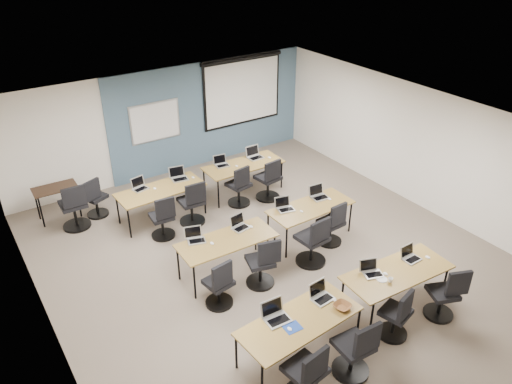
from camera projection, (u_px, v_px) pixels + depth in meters
floor at (269, 257)px, 9.70m from camera, size 8.00×9.00×0.02m
ceiling at (271, 127)px, 8.40m from camera, size 8.00×9.00×0.02m
wall_back at (166, 122)px, 12.33m from camera, size 8.00×0.04×2.70m
wall_front at (494, 355)px, 5.78m from camera, size 8.00×0.04×2.70m
wall_left at (41, 273)px, 7.11m from camera, size 0.04×9.00×2.70m
wall_right at (418, 147)px, 11.00m from camera, size 0.04×9.00×2.70m
blue_accent_panel at (210, 113)px, 12.91m from camera, size 5.50×0.04×2.70m
whiteboard at (155, 122)px, 12.08m from camera, size 1.28×0.03×0.98m
projector_screen at (242, 87)px, 13.07m from camera, size 2.40×0.10×1.82m
training_table_front_left at (299, 322)px, 7.18m from camera, size 1.87×0.78×0.73m
training_table_front_right at (397, 273)px, 8.16m from camera, size 1.87×0.78×0.73m
training_table_mid_left at (227, 242)px, 8.96m from camera, size 1.79×0.75×0.73m
training_table_mid_right at (311, 208)px, 9.99m from camera, size 1.77×0.74×0.73m
training_table_back_left at (161, 191)px, 10.62m from camera, size 1.86×0.78×0.73m
training_table_back_right at (243, 166)px, 11.68m from camera, size 1.88×0.78×0.73m
laptop_0 at (276, 315)px, 7.15m from camera, size 0.36×0.31×0.27m
mouse_0 at (290, 329)px, 6.99m from camera, size 0.06×0.09×0.03m
task_chair_0 at (307, 378)px, 6.63m from camera, size 0.56×0.56×1.03m
laptop_1 at (321, 295)px, 7.54m from camera, size 0.33×0.28×0.25m
mouse_1 at (334, 300)px, 7.52m from camera, size 0.08×0.11×0.03m
task_chair_1 at (356, 352)px, 7.02m from camera, size 0.55×0.55×1.02m
laptop_2 at (371, 271)px, 8.06m from camera, size 0.30×0.26×0.23m
mouse_2 at (385, 274)px, 8.07m from camera, size 0.08×0.11×0.03m
task_chair_2 at (397, 318)px, 7.68m from camera, size 0.48×0.47×0.96m
laptop_3 at (410, 256)px, 8.42m from camera, size 0.30×0.25×0.23m
mouse_3 at (428, 257)px, 8.46m from camera, size 0.06×0.10×0.03m
task_chair_3 at (445, 297)px, 8.08m from camera, size 0.51×0.49×0.97m
laptop_4 at (195, 237)px, 8.90m from camera, size 0.32×0.27×0.24m
mouse_4 at (212, 243)px, 8.82m from camera, size 0.08×0.11×0.03m
task_chair_4 at (220, 287)px, 8.31m from camera, size 0.48×0.48×0.96m
laptop_5 at (239, 225)px, 9.26m from camera, size 0.31×0.27×0.24m
mouse_5 at (251, 227)px, 9.30m from camera, size 0.09×0.11×0.04m
task_chair_5 at (262, 266)px, 8.78m from camera, size 0.52×0.51×0.99m
laptop_6 at (285, 206)px, 9.84m from camera, size 0.32×0.27×0.24m
mouse_6 at (302, 211)px, 9.78m from camera, size 0.08×0.10×0.03m
task_chair_6 at (313, 244)px, 9.32m from camera, size 0.58×0.58×1.05m
laptop_7 at (319, 195)px, 10.26m from camera, size 0.34×0.29×0.26m
mouse_7 at (329, 199)px, 10.20m from camera, size 0.09×0.11×0.04m
task_chair_7 at (332, 227)px, 9.92m from camera, size 0.49×0.49×0.97m
laptop_8 at (139, 186)px, 10.59m from camera, size 0.32×0.27×0.24m
mouse_8 at (155, 188)px, 10.60m from camera, size 0.06×0.10×0.03m
task_chair_8 at (163, 221)px, 10.12m from camera, size 0.49×0.49×0.97m
laptop_9 at (179, 176)px, 10.98m from camera, size 0.35×0.30×0.26m
mouse_9 at (193, 177)px, 11.05m from camera, size 0.07×0.10×0.03m
task_chair_9 at (193, 206)px, 10.58m from camera, size 0.55×0.55×1.03m
laptop_10 at (221, 163)px, 11.58m from camera, size 0.31×0.27×0.24m
mouse_10 at (237, 166)px, 11.56m from camera, size 0.08×0.10×0.03m
task_chair_10 at (240, 189)px, 11.27m from camera, size 0.52×0.52×1.00m
laptop_11 at (254, 155)px, 11.96m from camera, size 0.36×0.31×0.27m
mouse_11 at (269, 158)px, 11.96m from camera, size 0.09×0.12×0.04m
task_chair_11 at (269, 182)px, 11.50m from camera, size 0.56×0.56×1.04m
blue_mousepad at (292, 327)px, 7.02m from camera, size 0.26×0.22×0.01m
snack_bowl at (342, 306)px, 7.36m from camera, size 0.35×0.35×0.07m
snack_plate at (382, 279)px, 7.95m from camera, size 0.21×0.21×0.01m
coffee_cup at (390, 280)px, 7.87m from camera, size 0.09×0.09×0.06m
utility_table at (55, 192)px, 10.66m from camera, size 0.90×0.50×0.75m
spare_chair_a at (95, 201)px, 10.85m from camera, size 0.50×0.47×0.96m
spare_chair_b at (75, 210)px, 10.41m from camera, size 0.58×0.58×1.05m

